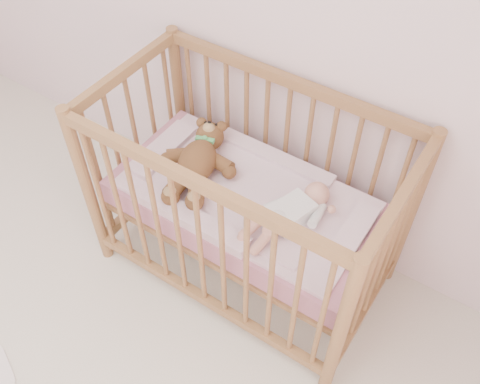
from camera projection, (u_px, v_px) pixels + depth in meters
The scene contains 5 objects.
crib at pixel (246, 203), 2.45m from camera, with size 1.36×0.76×1.00m, color olive, non-canonical shape.
mattress at pixel (246, 205), 2.46m from camera, with size 1.22×0.62×0.13m, color #C47A8E.
blanket at pixel (246, 194), 2.40m from camera, with size 1.10×0.58×0.06m, color #EAA1BC, non-canonical shape.
baby at pixel (292, 209), 2.25m from camera, with size 0.24×0.49×0.12m, color white, non-canonical shape.
teddy_bear at pixel (197, 161), 2.42m from camera, with size 0.38×0.54×0.15m, color brown, non-canonical shape.
Camera 1 is at (1.32, 0.26, 2.36)m, focal length 40.00 mm.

